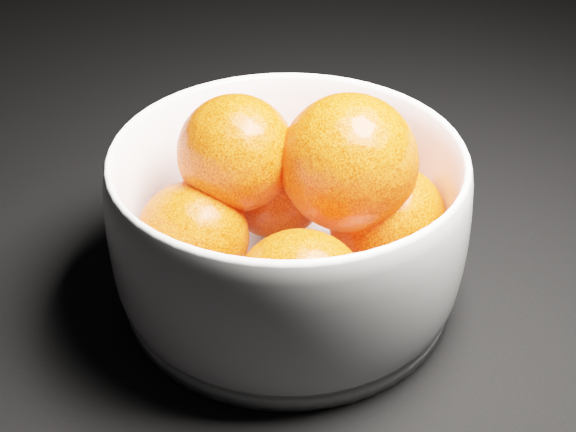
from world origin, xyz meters
TOP-DOWN VIEW (x-y plane):
  - bowl at (0.25, -0.01)m, footprint 0.23×0.23m
  - orange_pile at (0.26, -0.01)m, footprint 0.19×0.18m

SIDE VIEW (x-z plane):
  - bowl at x=0.25m, z-range 0.00..0.11m
  - orange_pile at x=0.26m, z-range 0.00..0.13m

